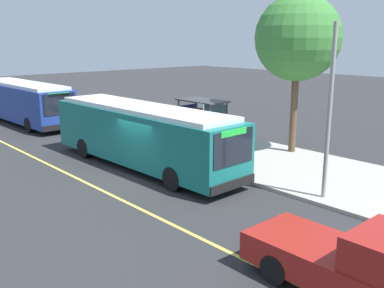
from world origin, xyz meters
name	(u,v)px	position (x,y,z in m)	size (l,w,h in m)	color
ground_plane	(140,177)	(0.00, 0.00, 0.00)	(120.00, 120.00, 0.00)	#2B2B2D
sidewalk_curb	(232,152)	(0.00, 6.00, 0.07)	(44.00, 6.40, 0.15)	#A8A399
lane_stripe_center	(96,188)	(0.00, -2.20, 0.00)	(36.00, 0.14, 0.01)	#E0D64C
transit_bus_main	(142,134)	(-1.19, 1.01, 1.62)	(11.56, 2.85, 2.95)	#146B66
transit_bus_second	(23,101)	(-16.14, 1.20, 1.62)	(11.35, 2.86, 2.95)	navy
pickup_truck	(365,268)	(11.23, -1.65, 0.86)	(5.40, 2.04, 1.85)	maroon
bus_shelter	(202,112)	(-2.68, 6.27, 1.92)	(2.90, 1.60, 2.48)	#333338
waiting_bench	(204,135)	(-2.38, 6.19, 0.63)	(1.60, 0.48, 0.95)	brown
route_sign_post	(201,124)	(0.08, 3.59, 1.96)	(0.44, 0.08, 2.80)	#333338
street_tree_near_shelter	(298,38)	(2.12, 8.31, 5.99)	(4.32, 4.32, 8.03)	brown
utility_pole	(329,113)	(7.03, 3.45, 3.35)	(0.16, 0.16, 6.40)	gray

